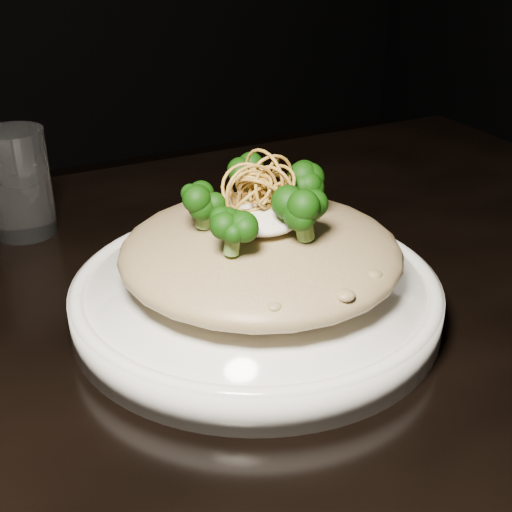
{
  "coord_description": "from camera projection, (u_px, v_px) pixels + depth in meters",
  "views": [
    {
      "loc": [
        -0.19,
        -0.45,
        1.06
      ],
      "look_at": [
        0.03,
        0.0,
        0.81
      ],
      "focal_mm": 50.0,
      "sensor_mm": 36.0,
      "label": 1
    }
  ],
  "objects": [
    {
      "name": "broccoli",
      "position": [
        261.0,
        195.0,
        0.54
      ],
      "size": [
        0.14,
        0.14,
        0.05
      ],
      "primitive_type": null,
      "color": "black",
      "rests_on": "risotto"
    },
    {
      "name": "shallots",
      "position": [
        258.0,
        182.0,
        0.54
      ],
      "size": [
        0.05,
        0.05,
        0.04
      ],
      "primitive_type": null,
      "color": "#8B601D",
      "rests_on": "cheese"
    },
    {
      "name": "table",
      "position": [
        226.0,
        408.0,
        0.61
      ],
      "size": [
        1.1,
        0.8,
        0.75
      ],
      "color": "black",
      "rests_on": "ground"
    },
    {
      "name": "drinking_glass",
      "position": [
        19.0,
        183.0,
        0.71
      ],
      "size": [
        0.07,
        0.07,
        0.11
      ],
      "primitive_type": "cylinder",
      "rotation": [
        0.0,
        0.0,
        0.09
      ],
      "color": "silver",
      "rests_on": "table"
    },
    {
      "name": "risotto",
      "position": [
        261.0,
        252.0,
        0.57
      ],
      "size": [
        0.23,
        0.23,
        0.05
      ],
      "primitive_type": "ellipsoid",
      "color": "brown",
      "rests_on": "plate"
    },
    {
      "name": "plate",
      "position": [
        256.0,
        299.0,
        0.58
      ],
      "size": [
        0.3,
        0.3,
        0.03
      ],
      "primitive_type": "cylinder",
      "color": "white",
      "rests_on": "table"
    },
    {
      "name": "cheese",
      "position": [
        262.0,
        218.0,
        0.55
      ],
      "size": [
        0.06,
        0.06,
        0.02
      ],
      "primitive_type": "ellipsoid",
      "color": "white",
      "rests_on": "risotto"
    }
  ]
}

